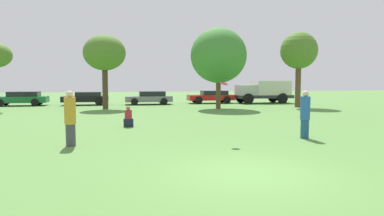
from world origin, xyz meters
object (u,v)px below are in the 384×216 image
Objects in this scene: parked_car_red at (212,96)px; bystander_sitting at (128,118)px; delivery_truck_silver at (264,91)px; person_catcher at (305,114)px; parked_car_grey at (149,97)px; parked_car_black at (86,98)px; person_thrower at (70,118)px; parked_car_green at (21,98)px; tree_3 at (299,51)px; tree_1 at (105,53)px; tree_2 at (219,56)px; frisbee at (224,84)px.

bystander_sitting is at bearing 61.98° from parked_car_red.
person_catcher is at bearing 70.51° from delivery_truck_silver.
parked_car_red is (6.05, 0.40, 0.03)m from parked_car_grey.
parked_car_grey reaches higher than bystander_sitting.
person_thrower is at bearing 94.04° from parked_car_black.
parked_car_green reaches higher than bystander_sitting.
tree_3 is 18.90m from parked_car_black.
tree_2 is at bearing -10.70° from tree_1.
delivery_truck_silver is (6.22, 5.46, -2.91)m from tree_2.
tree_2 is 7.20m from parked_car_red.
tree_3 reaches higher than person_thrower.
frisbee is at bearing -55.42° from bystander_sitting.
tree_1 reaches higher than person_catcher.
frisbee reaches higher than person_catcher.
tree_2 reaches higher than frisbee.
tree_3 reaches higher than delivery_truck_silver.
tree_2 is 12.73m from parked_car_black.
person_thrower is 4.95m from bystander_sitting.
person_catcher is 22.57m from parked_car_black.
person_catcher reaches higher than bystander_sitting.
bystander_sitting is at bearing 119.43° from parked_car_green.
tree_2 is 1.40× the size of parked_car_red.
parked_car_green is at bearing -2.57° from delivery_truck_silver.
parked_car_red is (8.25, 15.62, 0.27)m from bystander_sitting.
tree_1 is 1.26× the size of parked_car_green.
person_catcher is 3.42m from frisbee.
parked_car_green reaches higher than parked_car_black.
tree_2 is at bearing 41.11° from delivery_truck_silver.
bystander_sitting is 12.38m from tree_2.
person_thrower is 0.43× the size of parked_car_grey.
bystander_sitting is 0.17× the size of tree_1.
parked_car_grey is 0.95× the size of parked_car_red.
parked_car_black is 11.71m from parked_car_red.
parked_car_red is 5.19m from delivery_truck_silver.
tree_1 is at bearing 98.08° from bystander_sitting.
parked_car_grey is 6.07m from parked_car_red.
parked_car_grey is at bearing 3.58° from parked_car_red.
tree_3 is (15.98, 13.99, 3.66)m from person_thrower.
frisbee reaches higher than person_thrower.
tree_1 is at bearing 174.29° from tree_3.
bystander_sitting is at bearing 124.58° from frisbee.
bystander_sitting is 0.16× the size of tree_3.
tree_2 reaches higher than person_thrower.
frisbee is at bearing 108.18° from parked_car_black.
tree_3 is 1.37× the size of parked_car_red.
parked_car_black is at bearing 0.17° from parked_car_red.
parked_car_black is at bearing 108.36° from frisbee.
frisbee reaches higher than bystander_sitting.
person_catcher is 0.40× the size of parked_car_green.
parked_car_red is (9.82, 4.57, -3.63)m from tree_1.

